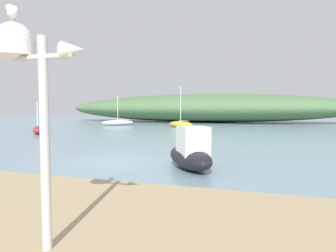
{
  "coord_description": "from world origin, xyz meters",
  "views": [
    {
      "loc": [
        5.27,
        -10.06,
        2.0
      ],
      "look_at": [
        1.36,
        2.08,
        1.25
      ],
      "focal_mm": 31.69,
      "sensor_mm": 36.0,
      "label": 1
    }
  ],
  "objects_px": {
    "mast_structure": "(24,62)",
    "sailboat_centre_water": "(38,130)",
    "sailboat_by_sandbar": "(181,124)",
    "motorboat_near_shore": "(191,153)",
    "sailboat_west_reach": "(118,122)",
    "seagull_on_radar": "(12,11)"
  },
  "relations": [
    {
      "from": "seagull_on_radar",
      "to": "sailboat_west_reach",
      "type": "distance_m",
      "value": 32.03
    },
    {
      "from": "motorboat_near_shore",
      "to": "sailboat_centre_water",
      "type": "distance_m",
      "value": 17.52
    },
    {
      "from": "sailboat_west_reach",
      "to": "sailboat_by_sandbar",
      "type": "bearing_deg",
      "value": -11.87
    },
    {
      "from": "sailboat_centre_water",
      "to": "motorboat_near_shore",
      "type": "bearing_deg",
      "value": -33.09
    },
    {
      "from": "mast_structure",
      "to": "seagull_on_radar",
      "type": "xyz_separation_m",
      "value": [
        -0.16,
        0.01,
        0.66
      ]
    },
    {
      "from": "mast_structure",
      "to": "seagull_on_radar",
      "type": "distance_m",
      "value": 0.68
    },
    {
      "from": "mast_structure",
      "to": "sailboat_by_sandbar",
      "type": "height_order",
      "value": "sailboat_by_sandbar"
    },
    {
      "from": "motorboat_near_shore",
      "to": "sailboat_west_reach",
      "type": "height_order",
      "value": "sailboat_west_reach"
    },
    {
      "from": "sailboat_by_sandbar",
      "to": "sailboat_centre_water",
      "type": "bearing_deg",
      "value": -127.76
    },
    {
      "from": "seagull_on_radar",
      "to": "sailboat_west_reach",
      "type": "height_order",
      "value": "sailboat_west_reach"
    },
    {
      "from": "mast_structure",
      "to": "motorboat_near_shore",
      "type": "height_order",
      "value": "mast_structure"
    },
    {
      "from": "mast_structure",
      "to": "sailboat_centre_water",
      "type": "relative_size",
      "value": 1.13
    },
    {
      "from": "mast_structure",
      "to": "motorboat_near_shore",
      "type": "distance_m",
      "value": 6.79
    },
    {
      "from": "motorboat_near_shore",
      "to": "mast_structure",
      "type": "bearing_deg",
      "value": -95.6
    },
    {
      "from": "sailboat_centre_water",
      "to": "sailboat_by_sandbar",
      "type": "bearing_deg",
      "value": 52.24
    },
    {
      "from": "mast_structure",
      "to": "seagull_on_radar",
      "type": "relative_size",
      "value": 8.16
    },
    {
      "from": "sailboat_by_sandbar",
      "to": "sailboat_west_reach",
      "type": "bearing_deg",
      "value": 168.13
    },
    {
      "from": "mast_structure",
      "to": "sailboat_centre_water",
      "type": "distance_m",
      "value": 21.42
    },
    {
      "from": "sailboat_centre_water",
      "to": "sailboat_by_sandbar",
      "type": "distance_m",
      "value": 14.1
    },
    {
      "from": "mast_structure",
      "to": "sailboat_west_reach",
      "type": "bearing_deg",
      "value": 115.37
    },
    {
      "from": "seagull_on_radar",
      "to": "motorboat_near_shore",
      "type": "relative_size",
      "value": 0.12
    },
    {
      "from": "seagull_on_radar",
      "to": "motorboat_near_shore",
      "type": "distance_m",
      "value": 7.02
    }
  ]
}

